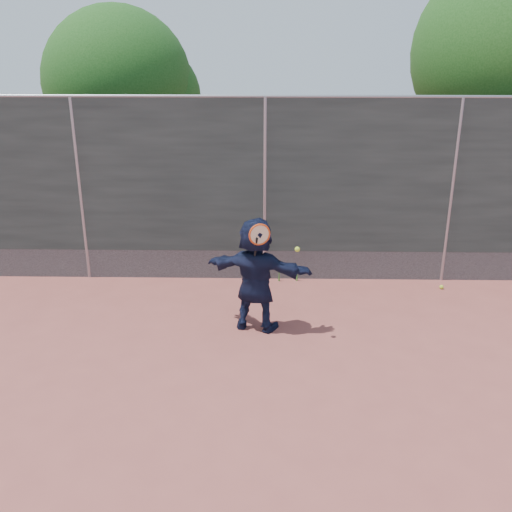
{
  "coord_description": "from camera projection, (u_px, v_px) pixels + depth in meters",
  "views": [
    {
      "loc": [
        0.05,
        -5.49,
        3.73
      ],
      "look_at": [
        -0.1,
        1.69,
        1.07
      ],
      "focal_mm": 40.0,
      "sensor_mm": 36.0,
      "label": 1
    }
  ],
  "objects": [
    {
      "name": "player",
      "position": [
        256.0,
        274.0,
        7.75
      ],
      "size": [
        1.56,
        0.87,
        1.61
      ],
      "primitive_type": "imported",
      "rotation": [
        0.0,
        0.0,
        2.86
      ],
      "color": "#131934",
      "rests_on": "ground"
    },
    {
      "name": "swing_action",
      "position": [
        263.0,
        237.0,
        7.34
      ],
      "size": [
        0.66,
        0.21,
        0.51
      ],
      "color": "#DC4714",
      "rests_on": "ground"
    },
    {
      "name": "weed_clump",
      "position": [
        282.0,
        274.0,
        9.56
      ],
      "size": [
        0.68,
        0.07,
        0.3
      ],
      "color": "#387226",
      "rests_on": "ground"
    },
    {
      "name": "ground",
      "position": [
        262.0,
        397.0,
        6.44
      ],
      "size": [
        80.0,
        80.0,
        0.0
      ],
      "primitive_type": "plane",
      "color": "#9E4C42",
      "rests_on": "ground"
    },
    {
      "name": "fence",
      "position": [
        265.0,
        187.0,
        9.17
      ],
      "size": [
        20.0,
        0.06,
        3.03
      ],
      "color": "#38423D",
      "rests_on": "ground"
    },
    {
      "name": "ball_ground",
      "position": [
        442.0,
        287.0,
        9.28
      ],
      "size": [
        0.07,
        0.07,
        0.07
      ],
      "primitive_type": "sphere",
      "color": "#BADE31",
      "rests_on": "ground"
    },
    {
      "name": "tree_left",
      "position": [
        127.0,
        87.0,
        11.62
      ],
      "size": [
        3.15,
        3.0,
        4.53
      ],
      "color": "#382314",
      "rests_on": "ground"
    }
  ]
}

